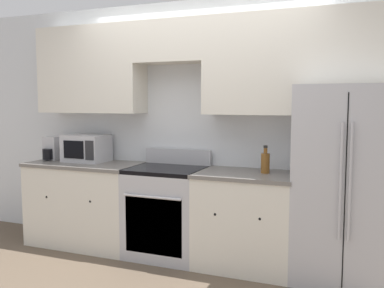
{
  "coord_description": "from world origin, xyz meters",
  "views": [
    {
      "loc": [
        1.54,
        -3.53,
        1.56
      ],
      "look_at": [
        -0.0,
        0.31,
        1.15
      ],
      "focal_mm": 40.0,
      "sensor_mm": 36.0,
      "label": 1
    }
  ],
  "objects_px": {
    "oven_range": "(167,211)",
    "microwave": "(86,148)",
    "refrigerator": "(347,183)",
    "bottle": "(265,162)"
  },
  "relations": [
    {
      "from": "oven_range",
      "to": "microwave",
      "type": "xyz_separation_m",
      "value": [
        -1.02,
        0.09,
        0.59
      ]
    },
    {
      "from": "microwave",
      "to": "bottle",
      "type": "distance_m",
      "value": 2.01
    },
    {
      "from": "refrigerator",
      "to": "oven_range",
      "type": "bearing_deg",
      "value": -177.36
    },
    {
      "from": "microwave",
      "to": "bottle",
      "type": "height_order",
      "value": "microwave"
    },
    {
      "from": "oven_range",
      "to": "refrigerator",
      "type": "xyz_separation_m",
      "value": [
        1.7,
        0.08,
        0.4
      ]
    },
    {
      "from": "oven_range",
      "to": "microwave",
      "type": "bearing_deg",
      "value": 174.94
    },
    {
      "from": "microwave",
      "to": "bottle",
      "type": "xyz_separation_m",
      "value": [
        2.01,
        -0.04,
        -0.05
      ]
    },
    {
      "from": "oven_range",
      "to": "bottle",
      "type": "xyz_separation_m",
      "value": [
        0.99,
        0.05,
        0.55
      ]
    },
    {
      "from": "refrigerator",
      "to": "microwave",
      "type": "xyz_separation_m",
      "value": [
        -2.72,
        0.01,
        0.2
      ]
    },
    {
      "from": "oven_range",
      "to": "bottle",
      "type": "relative_size",
      "value": 4.12
    }
  ]
}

